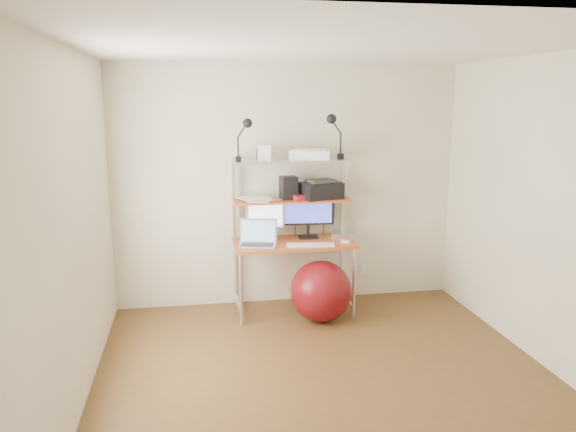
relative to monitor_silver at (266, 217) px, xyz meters
name	(u,v)px	position (x,y,z in m)	size (l,w,h in m)	color
room	(329,223)	(0.27, -1.54, 0.27)	(3.60, 3.60, 3.60)	brown
computer_desk	(293,219)	(0.27, -0.04, -0.02)	(1.20, 0.60, 1.57)	#BC5124
wall_outlet	(364,269)	(1.12, 0.24, -0.68)	(0.08, 0.01, 0.12)	silver
monitor_silver	(266,217)	(0.00, 0.00, 0.00)	(0.40, 0.18, 0.45)	silver
monitor_black	(308,212)	(0.44, 0.05, 0.03)	(0.54, 0.17, 0.54)	black
laptop	(258,240)	(-0.10, -0.19, -0.18)	(0.42, 0.37, 0.32)	silver
keyboard	(311,245)	(0.41, -0.28, -0.23)	(0.46, 0.13, 0.01)	silver
mouse	(345,241)	(0.77, -0.23, -0.22)	(0.09, 0.05, 0.02)	silver
mac_mini	(342,234)	(0.80, 0.03, -0.22)	(0.21, 0.21, 0.04)	silver
phone	(300,245)	(0.30, -0.25, -0.23)	(0.07, 0.13, 0.01)	black
printer	(321,190)	(0.57, 0.02, 0.26)	(0.45, 0.37, 0.19)	black
nas_cube	(288,188)	(0.24, 0.04, 0.29)	(0.16, 0.16, 0.23)	black
red_box	(302,197)	(0.36, -0.03, 0.20)	(0.17, 0.11, 0.05)	#AC1B27
scanner	(310,154)	(0.47, 0.05, 0.62)	(0.46, 0.37, 0.11)	silver
box_white	(264,153)	(-0.01, -0.01, 0.65)	(0.13, 0.11, 0.15)	silver
box_grey	(263,154)	(-0.01, 0.08, 0.63)	(0.11, 0.11, 0.11)	#323235
clip_lamp_left	(246,130)	(-0.20, -0.08, 0.87)	(0.16, 0.09, 0.41)	black
clip_lamp_right	(333,126)	(0.68, -0.01, 0.90)	(0.18, 0.10, 0.45)	black
exercise_ball	(321,291)	(0.49, -0.38, -0.68)	(0.60, 0.60, 0.60)	#690B0B
paper_stack	(256,199)	(-0.09, 0.02, 0.19)	(0.39, 0.41, 0.02)	white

